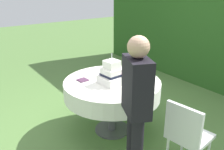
% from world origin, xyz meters
% --- Properties ---
extents(ground_plane, '(20.00, 20.00, 0.00)m').
position_xyz_m(ground_plane, '(0.00, 0.00, 0.00)').
color(ground_plane, '#547A3D').
extents(cake_table, '(1.31, 1.31, 0.77)m').
position_xyz_m(cake_table, '(0.00, 0.00, 0.66)').
color(cake_table, '#4C4C51').
rests_on(cake_table, ground_plane).
extents(wedding_cake, '(0.32, 0.33, 0.41)m').
position_xyz_m(wedding_cake, '(0.07, -0.04, 0.89)').
color(wedding_cake, white).
rests_on(wedding_cake, cake_table).
extents(serving_plate_near, '(0.12, 0.12, 0.01)m').
position_xyz_m(serving_plate_near, '(0.10, 0.32, 0.78)').
color(serving_plate_near, white).
rests_on(serving_plate_near, cake_table).
extents(serving_plate_far, '(0.14, 0.14, 0.01)m').
position_xyz_m(serving_plate_far, '(-0.42, 0.02, 0.78)').
color(serving_plate_far, white).
rests_on(serving_plate_far, cake_table).
extents(serving_plate_left, '(0.14, 0.14, 0.01)m').
position_xyz_m(serving_plate_left, '(0.32, 0.29, 0.78)').
color(serving_plate_left, white).
rests_on(serving_plate_left, cake_table).
extents(napkin_stack, '(0.14, 0.14, 0.01)m').
position_xyz_m(napkin_stack, '(-0.24, -0.32, 0.78)').
color(napkin_stack, '#4C2D47').
rests_on(napkin_stack, cake_table).
extents(garden_chair, '(0.45, 0.45, 0.89)m').
position_xyz_m(garden_chair, '(1.17, 0.12, 0.54)').
color(garden_chair, white).
rests_on(garden_chair, ground_plane).
extents(standing_person, '(0.41, 0.33, 1.60)m').
position_xyz_m(standing_person, '(0.94, -0.40, 0.93)').
color(standing_person, black).
rests_on(standing_person, ground_plane).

